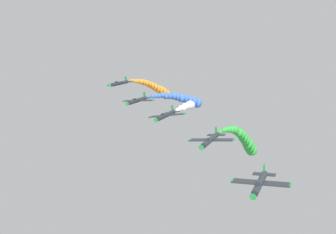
# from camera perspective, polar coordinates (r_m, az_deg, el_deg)

# --- Properties ---
(airplane_lead) EXTENTS (9.56, 10.35, 2.45)m
(airplane_lead) POSITION_cam_1_polar(r_m,az_deg,el_deg) (59.90, 14.49, -10.24)
(airplane_lead) COLOR #23282D
(airplane_left_inner) EXTENTS (9.53, 10.35, 2.61)m
(airplane_left_inner) POSITION_cam_1_polar(r_m,az_deg,el_deg) (72.11, 6.78, -3.68)
(airplane_left_inner) COLOR #23282D
(smoke_trail_left_inner) EXTENTS (4.14, 31.06, 14.49)m
(smoke_trail_left_inner) POSITION_cam_1_polar(r_m,az_deg,el_deg) (101.44, 12.29, -3.86)
(smoke_trail_left_inner) COLOR green
(airplane_right_inner) EXTENTS (9.48, 10.35, 2.85)m
(airplane_right_inner) POSITION_cam_1_polar(r_m,az_deg,el_deg) (85.03, -0.35, 0.29)
(airplane_right_inner) COLOR #23282D
(smoke_trail_right_inner) EXTENTS (4.10, 17.19, 3.46)m
(smoke_trail_right_inner) POSITION_cam_1_polar(r_m,az_deg,el_deg) (102.15, 3.22, 1.79)
(smoke_trail_right_inner) COLOR white
(airplane_left_outer) EXTENTS (9.55, 10.35, 2.47)m
(airplane_left_outer) POSITION_cam_1_polar(r_m,az_deg,el_deg) (98.44, -4.95, 2.66)
(airplane_left_outer) COLOR #23282D
(smoke_trail_left_outer) EXTENTS (8.48, 27.30, 7.77)m
(smoke_trail_left_outer) POSITION_cam_1_polar(r_m,az_deg,el_deg) (120.74, 2.80, 2.81)
(smoke_trail_left_outer) COLOR blue
(airplane_right_outer) EXTENTS (9.46, 10.35, 2.92)m
(airplane_right_outer) POSITION_cam_1_polar(r_m,az_deg,el_deg) (114.39, -7.80, 5.39)
(airplane_right_outer) COLOR #23282D
(smoke_trail_right_outer) EXTENTS (5.27, 24.75, 9.56)m
(smoke_trail_right_outer) POSITION_cam_1_polar(r_m,az_deg,el_deg) (134.93, -1.74, 4.53)
(smoke_trail_right_outer) COLOR orange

